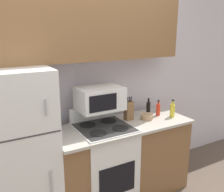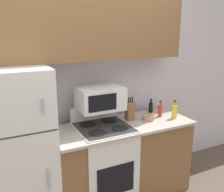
% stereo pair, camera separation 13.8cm
% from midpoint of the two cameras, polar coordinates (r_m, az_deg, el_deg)
% --- Properties ---
extents(wall_back, '(8.00, 0.05, 2.55)m').
position_cam_midpoint_polar(wall_back, '(2.98, -5.99, 1.80)').
color(wall_back, silver).
rests_on(wall_back, ground_plane).
extents(lower_cabinets, '(1.60, 0.63, 0.92)m').
position_cam_midpoint_polar(lower_cabinets, '(3.04, 3.70, -14.40)').
color(lower_cabinets, brown).
rests_on(lower_cabinets, ground_plane).
extents(refrigerator, '(0.68, 0.73, 1.63)m').
position_cam_midpoint_polar(refrigerator, '(2.61, -19.60, -11.77)').
color(refrigerator, white).
rests_on(refrigerator, ground_plane).
extents(upper_cabinets, '(2.28, 0.35, 0.71)m').
position_cam_midpoint_polar(upper_cabinets, '(2.72, -4.84, 15.59)').
color(upper_cabinets, brown).
rests_on(upper_cabinets, refrigerator).
extents(stove, '(0.59, 0.62, 1.09)m').
position_cam_midpoint_polar(stove, '(2.92, -0.52, -15.21)').
color(stove, white).
rests_on(stove, ground_plane).
extents(microwave, '(0.49, 0.36, 0.25)m').
position_cam_midpoint_polar(microwave, '(2.73, -1.29, -0.51)').
color(microwave, white).
rests_on(microwave, stove).
extents(knife_block, '(0.09, 0.08, 0.28)m').
position_cam_midpoint_polar(knife_block, '(2.94, 5.46, -3.38)').
color(knife_block, brown).
rests_on(knife_block, lower_cabinets).
extents(bowl, '(0.16, 0.16, 0.06)m').
position_cam_midpoint_polar(bowl, '(2.99, 9.63, -4.78)').
color(bowl, tan).
rests_on(bowl, lower_cabinets).
extents(bottle_soy_sauce, '(0.05, 0.05, 0.18)m').
position_cam_midpoint_polar(bottle_soy_sauce, '(3.25, 10.06, -2.52)').
color(bottle_soy_sauce, black).
rests_on(bottle_soy_sauce, lower_cabinets).
extents(bottle_hot_sauce, '(0.05, 0.05, 0.20)m').
position_cam_midpoint_polar(bottle_hot_sauce, '(3.12, 12.20, -3.19)').
color(bottle_hot_sauce, red).
rests_on(bottle_hot_sauce, lower_cabinets).
extents(bottle_cooking_spray, '(0.06, 0.06, 0.22)m').
position_cam_midpoint_polar(bottle_cooking_spray, '(3.10, 15.34, -3.37)').
color(bottle_cooking_spray, gold).
rests_on(bottle_cooking_spray, lower_cabinets).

